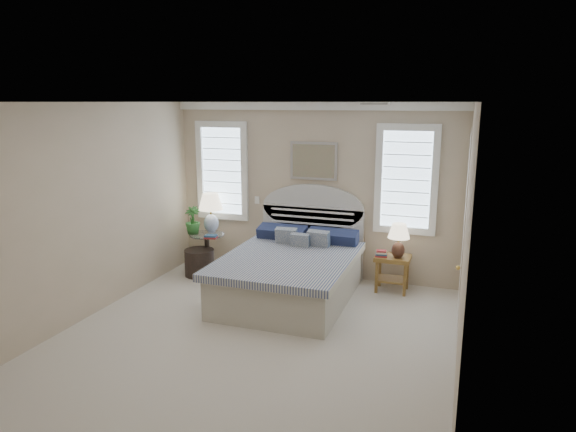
% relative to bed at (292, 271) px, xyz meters
% --- Properties ---
extents(floor, '(4.50, 5.00, 0.01)m').
position_rel_bed_xyz_m(floor, '(0.00, -1.46, -0.39)').
color(floor, beige).
rests_on(floor, ground).
extents(ceiling, '(4.50, 5.00, 0.01)m').
position_rel_bed_xyz_m(ceiling, '(0.00, -1.46, 2.31)').
color(ceiling, white).
rests_on(ceiling, wall_back).
extents(wall_back, '(4.50, 0.02, 2.70)m').
position_rel_bed_xyz_m(wall_back, '(0.00, 1.04, 0.96)').
color(wall_back, '#C0AE90').
rests_on(wall_back, floor).
extents(wall_left, '(0.02, 5.00, 2.70)m').
position_rel_bed_xyz_m(wall_left, '(-2.25, -1.46, 0.96)').
color(wall_left, '#C0AE90').
rests_on(wall_left, floor).
extents(wall_right, '(0.02, 5.00, 2.70)m').
position_rel_bed_xyz_m(wall_right, '(2.25, -1.46, 0.96)').
color(wall_right, '#C0AE90').
rests_on(wall_right, floor).
extents(crown_molding, '(4.50, 0.08, 0.12)m').
position_rel_bed_xyz_m(crown_molding, '(0.00, 1.00, 2.25)').
color(crown_molding, white).
rests_on(crown_molding, wall_back).
extents(hvac_vent, '(0.30, 0.20, 0.02)m').
position_rel_bed_xyz_m(hvac_vent, '(1.20, -0.66, 2.29)').
color(hvac_vent, '#B2B2B2').
rests_on(hvac_vent, ceiling).
extents(switch_plate, '(0.08, 0.01, 0.12)m').
position_rel_bed_xyz_m(switch_plate, '(-0.95, 1.03, 0.76)').
color(switch_plate, white).
rests_on(switch_plate, wall_back).
extents(window_left, '(0.90, 0.06, 1.60)m').
position_rel_bed_xyz_m(window_left, '(-1.55, 1.02, 1.21)').
color(window_left, '#C9E6FF').
rests_on(window_left, wall_back).
extents(window_right, '(0.90, 0.06, 1.60)m').
position_rel_bed_xyz_m(window_right, '(1.40, 1.02, 1.21)').
color(window_right, '#C9E6FF').
rests_on(window_right, wall_back).
extents(painting, '(0.74, 0.04, 0.58)m').
position_rel_bed_xyz_m(painting, '(0.00, 1.00, 1.43)').
color(painting, silver).
rests_on(painting, wall_back).
extents(closet_door, '(0.02, 1.80, 2.40)m').
position_rel_bed_xyz_m(closet_door, '(2.23, -0.26, 0.81)').
color(closet_door, white).
rests_on(closet_door, floor).
extents(bed, '(1.72, 2.28, 1.47)m').
position_rel_bed_xyz_m(bed, '(0.00, 0.00, 0.00)').
color(bed, '#B9B3A3').
rests_on(bed, floor).
extents(side_table_left, '(0.56, 0.56, 0.63)m').
position_rel_bed_xyz_m(side_table_left, '(-1.65, 0.59, 0.00)').
color(side_table_left, black).
rests_on(side_table_left, floor).
extents(nightstand_right, '(0.50, 0.40, 0.53)m').
position_rel_bed_xyz_m(nightstand_right, '(1.30, 0.69, 0.00)').
color(nightstand_right, olive).
rests_on(nightstand_right, floor).
extents(floor_pot, '(0.53, 0.53, 0.42)m').
position_rel_bed_xyz_m(floor_pot, '(-1.68, 0.38, -0.17)').
color(floor_pot, black).
rests_on(floor_pot, floor).
extents(lamp_left, '(0.43, 0.43, 0.64)m').
position_rel_bed_xyz_m(lamp_left, '(-1.64, 0.74, 0.64)').
color(lamp_left, white).
rests_on(lamp_left, side_table_left).
extents(lamp_right, '(0.39, 0.39, 0.50)m').
position_rel_bed_xyz_m(lamp_right, '(1.38, 0.64, 0.45)').
color(lamp_right, black).
rests_on(lamp_right, nightstand_right).
extents(potted_plant, '(0.29, 0.29, 0.44)m').
position_rel_bed_xyz_m(potted_plant, '(-1.87, 0.55, 0.46)').
color(potted_plant, '#2F7632').
rests_on(potted_plant, side_table_left).
extents(books_left, '(0.20, 0.15, 0.05)m').
position_rel_bed_xyz_m(books_left, '(-1.46, 0.38, 0.27)').
color(books_left, maroon).
rests_on(books_left, side_table_left).
extents(books_right, '(0.18, 0.14, 0.09)m').
position_rel_bed_xyz_m(books_right, '(1.14, 0.61, 0.19)').
color(books_right, maroon).
rests_on(books_right, nightstand_right).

